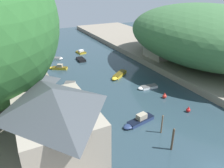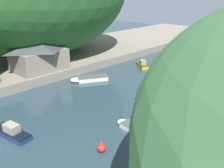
% 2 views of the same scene
% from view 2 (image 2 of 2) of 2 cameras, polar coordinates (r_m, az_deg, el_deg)
% --- Properties ---
extents(water_surface, '(130.00, 130.00, 0.00)m').
position_cam_2_polar(water_surface, '(35.44, 5.74, -2.51)').
color(water_surface, '#283D47').
rests_on(water_surface, ground).
extents(left_bank, '(22.00, 120.00, 1.44)m').
position_cam_2_polar(left_bank, '(52.49, -15.04, 5.48)').
color(left_bank, gray).
rests_on(left_bank, ground).
extents(boathouse_shed, '(6.63, 8.56, 5.03)m').
position_cam_2_polar(boathouse_shed, '(42.67, -16.45, 6.51)').
color(boathouse_shed, gray).
rests_on(boathouse_shed, left_bank).
extents(boat_white_cruiser, '(5.69, 4.74, 0.72)m').
position_cam_2_polar(boat_white_cruiser, '(34.00, 10.13, -3.13)').
color(boat_white_cruiser, gold).
rests_on(boat_white_cruiser, water_surface).
extents(boat_navy_launch, '(5.92, 2.43, 1.43)m').
position_cam_2_polar(boat_navy_launch, '(27.99, -22.65, -9.89)').
color(boat_navy_launch, navy).
rests_on(boat_navy_launch, water_surface).
extents(boat_mid_channel, '(4.77, 6.30, 0.67)m').
position_cam_2_polar(boat_mid_channel, '(40.88, -5.49, 1.23)').
color(boat_mid_channel, silver).
rests_on(boat_mid_channel, water_surface).
extents(boat_far_upstream, '(4.35, 1.78, 0.56)m').
position_cam_2_polar(boat_far_upstream, '(26.97, 4.51, -9.77)').
color(boat_far_upstream, white).
rests_on(boat_far_upstream, water_surface).
extents(boat_red_skiff, '(3.47, 3.04, 0.51)m').
position_cam_2_polar(boat_red_skiff, '(54.19, 13.47, 5.57)').
color(boat_red_skiff, white).
rests_on(boat_red_skiff, water_surface).
extents(boat_open_rowboat, '(1.96, 4.57, 0.63)m').
position_cam_2_polar(boat_open_rowboat, '(48.52, 16.81, 3.56)').
color(boat_open_rowboat, black).
rests_on(boat_open_rowboat, water_surface).
extents(boat_cabin_cruiser, '(4.70, 3.74, 1.34)m').
position_cam_2_polar(boat_cabin_cruiser, '(48.85, 6.81, 4.54)').
color(boat_cabin_cruiser, gold).
rests_on(boat_cabin_cruiser, water_surface).
extents(boat_moored_right, '(2.77, 4.05, 1.03)m').
position_cam_2_polar(boat_moored_right, '(53.52, 22.42, 4.44)').
color(boat_moored_right, gold).
rests_on(boat_moored_right, water_surface).
extents(channel_buoy_far, '(0.78, 0.78, 1.17)m').
position_cam_2_polar(channel_buoy_far, '(23.51, -2.39, -14.28)').
color(channel_buoy_far, red).
rests_on(channel_buoy_far, water_surface).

